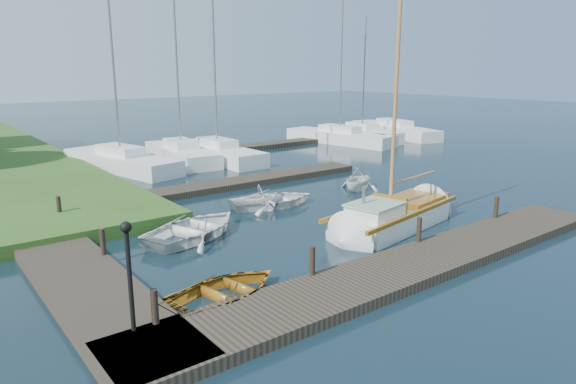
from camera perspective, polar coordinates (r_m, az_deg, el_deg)
ground at (r=19.70m, az=-0.00°, el=-3.39°), size 160.00×160.00×0.00m
near_dock at (r=15.59m, az=13.66°, el=-7.93°), size 18.00×2.20×0.30m
left_dock at (r=18.20m, az=-24.70°, el=-5.67°), size 2.20×18.00×0.30m
far_dock at (r=25.94m, az=-5.22°, el=1.09°), size 14.00×1.60×0.30m
pontoon at (r=38.08m, az=-2.69°, el=5.18°), size 30.00×1.60×0.30m
mooring_post_0 at (r=11.86m, az=-14.58°, el=-12.22°), size 0.16×0.16×0.80m
mooring_post_1 at (r=14.01m, az=2.70°, el=-7.63°), size 0.16×0.16×0.80m
mooring_post_2 at (r=17.11m, az=14.35°, el=-4.06°), size 0.16×0.16×0.80m
mooring_post_3 at (r=20.72m, az=22.13°, el=-1.56°), size 0.16×0.16×0.80m
mooring_post_4 at (r=16.41m, az=-19.89°, el=-5.23°), size 0.16×0.16×0.80m
mooring_post_5 at (r=21.07m, az=-24.09°, el=-1.50°), size 0.16×0.16×0.80m
lamp_post at (r=11.24m, az=-17.30°, el=-7.39°), size 0.24×0.24×2.44m
sailboat at (r=19.47m, az=11.79°, el=-2.85°), size 7.38×3.17×9.83m
dinghy at (r=13.37m, az=-6.98°, el=-10.46°), size 3.71×2.93×0.69m
tender_a at (r=18.24m, az=-10.28°, el=-3.67°), size 4.80×4.13×0.84m
tender_b at (r=21.80m, az=-2.93°, el=-0.27°), size 2.38×2.18×1.07m
tender_c at (r=21.89m, az=-1.76°, el=-0.61°), size 4.13×3.33×0.76m
tender_d at (r=24.98m, az=7.85°, el=1.63°), size 2.89×2.69×1.24m
marina_boat_0 at (r=31.19m, az=-18.09°, el=3.40°), size 4.15×9.18×11.57m
marina_boat_1 at (r=32.86m, az=-11.78°, el=4.29°), size 2.90×7.88×11.07m
marina_boat_2 at (r=32.98m, az=-7.85°, el=4.49°), size 2.32×8.37×11.91m
marina_boat_5 at (r=40.31m, az=5.75°, el=6.20°), size 3.77×9.40×10.61m
marina_boat_6 at (r=42.46m, az=8.23°, el=6.51°), size 2.94×7.72×9.66m
marina_boat_7 at (r=45.52m, az=11.71°, el=6.85°), size 4.30×10.23×12.12m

